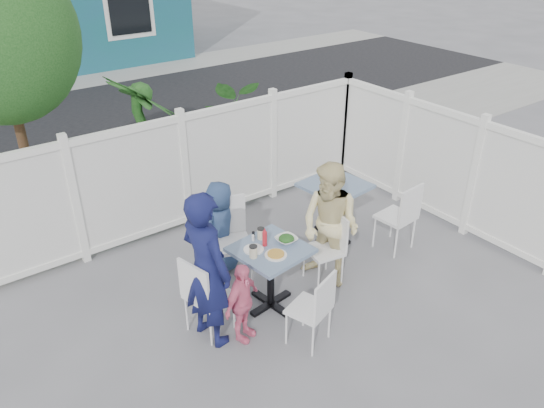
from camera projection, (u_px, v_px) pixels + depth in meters
ground at (290, 320)px, 5.65m from camera, size 80.00×80.00×0.00m
near_sidewalk at (141, 190)px, 8.33m from camera, size 24.00×2.60×0.01m
street at (66, 124)px, 10.94m from camera, size 24.00×5.00×0.01m
far_sidewalk at (26, 89)px, 13.13m from camera, size 24.00×1.60×0.01m
fence_back at (185, 174)px, 7.02m from camera, size 5.86×0.08×1.60m
fence_right at (436, 165)px, 7.26m from camera, size 0.08×3.66×1.60m
potted_shrub_a at (146, 146)px, 7.30m from camera, size 1.18×1.18×1.99m
potted_shrub_b at (246, 140)px, 8.18m from camera, size 1.77×1.76×1.49m
main_table at (271, 262)px, 5.60m from camera, size 0.79×0.79×0.75m
spare_table at (334, 196)px, 6.84m from camera, size 0.81×0.81×0.78m
chair_left at (203, 292)px, 5.23m from camera, size 0.48×0.49×0.90m
chair_right at (330, 243)px, 6.06m from camera, size 0.44×0.45×0.86m
chair_back at (229, 233)px, 6.10m from camera, size 0.57×0.56×1.00m
chair_near at (315, 305)px, 5.12m from camera, size 0.48×0.47×0.83m
chair_spare at (402, 213)px, 6.59m from camera, size 0.46×0.44×0.93m
man at (206, 269)px, 5.06m from camera, size 0.50×0.66×1.66m
woman at (330, 226)px, 5.93m from camera, size 0.72×0.83×1.49m
boy at (221, 228)px, 6.21m from camera, size 0.66×0.55×1.16m
toddler at (242, 303)px, 5.22m from camera, size 0.56×0.40×0.89m
plate_main at (276, 255)px, 5.40m from camera, size 0.23×0.23×0.01m
plate_side at (254, 250)px, 5.49m from camera, size 0.21×0.21×0.01m
salad_bowl at (286, 240)px, 5.62m from camera, size 0.22×0.22×0.05m
coffee_cup_a at (253, 252)px, 5.35m from camera, size 0.08×0.08×0.12m
coffee_cup_b at (261, 234)px, 5.66m from camera, size 0.08×0.08×0.12m
ketchup_bottle at (265, 239)px, 5.53m from camera, size 0.05×0.05×0.16m
salt_shaker at (253, 238)px, 5.63m from camera, size 0.03×0.03×0.07m
pepper_shaker at (253, 235)px, 5.69m from camera, size 0.03×0.03×0.07m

